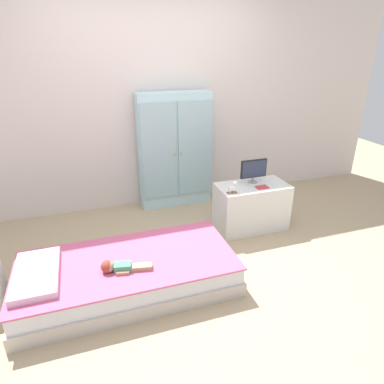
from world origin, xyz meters
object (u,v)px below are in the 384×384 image
Objects in this scene: wardrobe at (175,151)px; rocking_horse_toy at (233,188)px; tv_monitor at (254,170)px; doll at (117,267)px; bed at (129,274)px; tv_stand at (251,207)px; book_red at (262,187)px.

rocking_horse_toy is (0.32, -1.00, -0.13)m from wardrobe.
wardrobe is at bearing 128.63° from tv_monitor.
doll is at bearing -120.05° from wardrobe.
tv_stand is at bearing 22.54° from bed.
wardrobe reaches higher than doll.
rocking_horse_toy is at bearing 22.54° from bed.
book_red is (1.50, 0.51, 0.38)m from bed.
bed is 1.57m from tv_stand.
bed is 4.50× the size of doll.
book_red reaches higher than doll.
rocking_horse_toy is at bearing -72.22° from wardrobe.
doll is 1.88m from wardrobe.
wardrobe reaches higher than tv_stand.
rocking_horse_toy is 0.95× the size of book_red.
wardrobe reaches higher than tv_monitor.
bed is 0.23m from doll.
tv_monitor reaches higher than bed.
tv_stand is at bearing 24.99° from doll.
tv_stand is 2.57× the size of tv_monitor.
bed is at bearing -157.46° from rocking_horse_toy.
rocking_horse_toy is (-0.29, -0.12, 0.31)m from tv_stand.
tv_monitor is at bearing 63.37° from tv_stand.
rocking_horse_toy is 0.36m from book_red.
tv_stand reaches higher than doll.
rocking_horse_toy reaches higher than bed.
rocking_horse_toy reaches higher than book_red.
wardrobe is 11.36× the size of rocking_horse_toy.
wardrobe is 1.19m from book_red.
bed is at bearing 51.30° from doll.
tv_monitor is at bearing -51.37° from wardrobe.
wardrobe is at bearing 124.65° from book_red.
tv_stand is (0.61, -0.88, -0.44)m from wardrobe.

